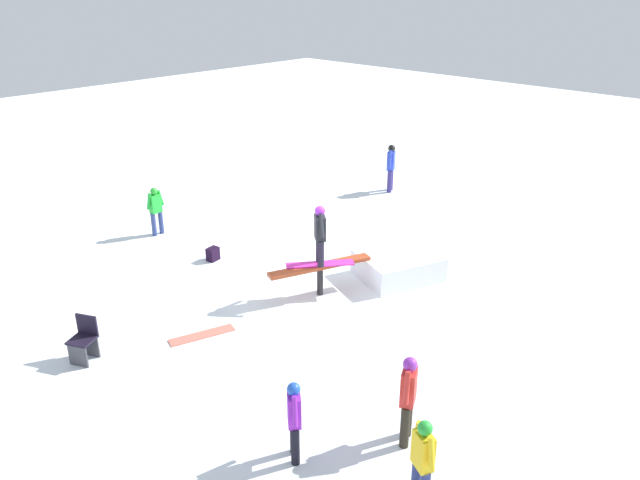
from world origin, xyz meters
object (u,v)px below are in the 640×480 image
main_rider_on_rail (320,236)px  bystander_purple (294,417)px  rail_feature (320,269)px  bystander_green (156,209)px  bystander_red (408,395)px  bystander_blue (391,165)px  bystander_yellow (422,460)px  backpack_on_snow (213,254)px  folding_chair (84,340)px  loose_snowboard_coral (202,335)px

main_rider_on_rail → bystander_purple: main_rider_on_rail is taller
rail_feature → bystander_purple: size_ratio=1.76×
rail_feature → bystander_green: bystander_green is taller
bystander_red → bystander_blue: bearing=11.7°
bystander_red → bystander_yellow: 1.29m
bystander_red → backpack_on_snow: bystander_red is taller
main_rider_on_rail → backpack_on_snow: (0.55, -3.24, -1.27)m
bystander_purple → folding_chair: 4.83m
bystander_green → backpack_on_snow: (-0.01, 2.48, -0.60)m
bystander_yellow → loose_snowboard_coral: bearing=-158.9°
bystander_red → rail_feature: bearing=32.0°
bystander_yellow → backpack_on_snow: bystander_yellow is taller
bystander_red → bystander_blue: (-9.49, -7.62, 0.03)m
rail_feature → bystander_blue: (-6.91, -3.33, 0.25)m
bystander_red → bystander_yellow: size_ratio=1.08×
rail_feature → bystander_red: bystander_red is taller
main_rider_on_rail → backpack_on_snow: size_ratio=4.11×
bystander_red → bystander_blue: bystander_blue is taller
bystander_green → loose_snowboard_coral: (2.37, 5.20, -0.76)m
rail_feature → bystander_blue: size_ratio=1.51×
loose_snowboard_coral → backpack_on_snow: backpack_on_snow is taller
bystander_purple → bystander_blue: size_ratio=0.86×
rail_feature → bystander_red: bearing=80.1°
main_rider_on_rail → bystander_blue: main_rider_on_rail is taller
rail_feature → bystander_blue: bearing=-133.1°
backpack_on_snow → bystander_yellow: bearing=-119.2°
bystander_yellow → bystander_blue: (-10.41, -8.53, 0.09)m
bystander_purple → backpack_on_snow: (-3.49, -6.55, -0.59)m
bystander_purple → bystander_blue: (-10.95, -6.64, 0.13)m
bystander_purple → rail_feature: bearing=169.8°
bystander_yellow → folding_chair: bystander_yellow is taller
backpack_on_snow → main_rider_on_rail: bearing=-90.2°
bystander_red → main_rider_on_rail: bearing=32.0°
bystander_red → folding_chair: bystander_red is taller
bystander_purple → folding_chair: size_ratio=1.54×
main_rider_on_rail → bystander_purple: 5.27m
rail_feature → loose_snowboard_coral: (2.93, -0.51, -0.62)m
folding_chair → loose_snowboard_coral: bearing=39.1°
bystander_purple → bystander_yellow: 1.97m
bystander_purple → bystander_blue: bystander_blue is taller
main_rider_on_rail → bystander_blue: size_ratio=0.88×
bystander_purple → bystander_blue: bearing=161.6°
main_rider_on_rail → loose_snowboard_coral: main_rider_on_rail is taller
bystander_red → folding_chair: bearing=85.3°
bystander_purple → loose_snowboard_coral: 4.05m
bystander_yellow → backpack_on_snow: (-2.95, -8.44, -0.63)m
bystander_purple → main_rider_on_rail: bearing=169.8°
bystander_blue → backpack_on_snow: 7.50m
backpack_on_snow → bystander_green: bearing=80.2°
main_rider_on_rail → bystander_green: size_ratio=1.02×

